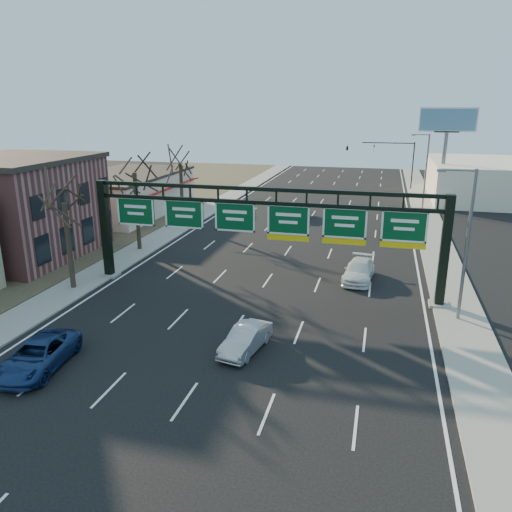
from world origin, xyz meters
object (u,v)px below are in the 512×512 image
(sign_gantry, at_px, (264,225))
(car_blue_suv, at_px, (38,355))
(car_silver_sedan, at_px, (246,339))
(car_white_wagon, at_px, (359,271))

(sign_gantry, distance_m, car_blue_suv, 15.92)
(car_blue_suv, bearing_deg, car_silver_sedan, 18.15)
(car_blue_suv, xyz_separation_m, car_white_wagon, (14.41, 16.88, 0.00))
(sign_gantry, relative_size, car_silver_sedan, 6.13)
(car_blue_suv, height_order, car_silver_sedan, car_blue_suv)
(car_white_wagon, bearing_deg, car_silver_sedan, -107.42)
(car_blue_suv, distance_m, car_white_wagon, 22.20)
(sign_gantry, bearing_deg, car_blue_suv, -121.75)
(car_silver_sedan, bearing_deg, sign_gantry, 108.46)
(car_blue_suv, bearing_deg, sign_gantry, 51.81)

